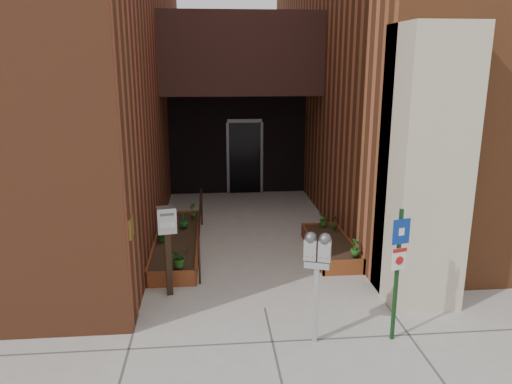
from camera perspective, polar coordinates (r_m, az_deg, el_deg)
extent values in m
plane|color=#9E9991|center=(8.23, 0.99, -13.12)|extent=(80.00, 80.00, 0.00)
cube|color=brown|center=(14.90, -27.06, 17.73)|extent=(8.00, 14.60, 10.00)
cube|color=brown|center=(15.94, 21.08, 18.05)|extent=(8.00, 13.70, 10.00)
cube|color=#BEB092|center=(8.32, 18.67, 2.54)|extent=(1.10, 1.20, 4.40)
cube|color=black|center=(13.25, -1.87, 15.48)|extent=(4.20, 2.00, 2.00)
cube|color=black|center=(14.83, -2.12, 5.72)|extent=(4.00, 0.30, 3.00)
cube|color=black|center=(14.75, -1.29, 3.90)|extent=(0.90, 0.06, 2.10)
cube|color=#B79338|center=(7.50, -14.10, -3.96)|extent=(0.04, 0.30, 0.30)
cube|color=maroon|center=(8.98, -9.69, -9.78)|extent=(0.90, 0.04, 0.30)
cube|color=maroon|center=(12.30, -8.52, -2.85)|extent=(0.90, 0.04, 0.30)
cube|color=maroon|center=(10.66, -11.33, -5.81)|extent=(0.04, 3.60, 0.30)
cube|color=maroon|center=(10.60, -6.68, -5.73)|extent=(0.04, 3.60, 0.30)
cube|color=black|center=(10.63, -9.00, -5.87)|extent=(0.82, 3.52, 0.26)
cube|color=maroon|center=(9.45, 10.04, -8.51)|extent=(0.80, 0.04, 0.30)
cube|color=maroon|center=(11.40, 7.22, -4.25)|extent=(0.80, 0.04, 0.30)
cube|color=maroon|center=(10.33, 6.43, -6.28)|extent=(0.04, 2.20, 0.30)
cube|color=maroon|center=(10.51, 10.51, -6.08)|extent=(0.04, 2.20, 0.30)
cube|color=black|center=(10.42, 8.48, -6.29)|extent=(0.72, 2.12, 0.26)
cylinder|color=black|center=(8.91, -6.50, -7.76)|extent=(0.04, 0.04, 0.90)
cylinder|color=black|center=(12.02, -6.23, -1.70)|extent=(0.04, 0.04, 0.90)
cylinder|color=black|center=(10.32, -6.42, -2.02)|extent=(0.04, 3.30, 0.04)
cube|color=#ACACAE|center=(7.16, 6.83, -12.70)|extent=(0.09, 0.09, 1.13)
cube|color=#ACACAE|center=(6.90, 6.98, -8.20)|extent=(0.36, 0.24, 0.09)
cube|color=#ACACAE|center=(6.83, 6.23, -6.56)|extent=(0.20, 0.16, 0.29)
sphere|color=#59595B|center=(6.77, 6.27, -5.23)|extent=(0.17, 0.17, 0.17)
cube|color=white|center=(6.77, 6.17, -6.56)|extent=(0.10, 0.04, 0.06)
cube|color=#B21414|center=(6.80, 6.15, -7.27)|extent=(0.10, 0.04, 0.03)
cube|color=#ACACAE|center=(6.81, 7.84, -6.68)|extent=(0.20, 0.16, 0.29)
sphere|color=#59595B|center=(6.75, 7.90, -5.34)|extent=(0.17, 0.17, 0.17)
cube|color=white|center=(6.75, 7.79, -6.68)|extent=(0.10, 0.04, 0.06)
cube|color=#B21414|center=(6.78, 7.77, -7.39)|extent=(0.10, 0.04, 0.03)
cube|color=#143817|center=(7.25, 15.77, -9.25)|extent=(0.05, 0.05, 1.94)
cube|color=navy|center=(6.99, 16.27, -4.36)|extent=(0.26, 0.09, 0.35)
cube|color=white|center=(6.99, 16.30, -4.37)|extent=(0.09, 0.03, 0.11)
cube|color=white|center=(7.13, 16.04, -7.38)|extent=(0.22, 0.07, 0.31)
cube|color=#B21414|center=(7.08, 16.14, -6.43)|extent=(0.22, 0.07, 0.05)
cylinder|color=#B21414|center=(7.13, 16.08, -7.54)|extent=(0.12, 0.04, 0.12)
cube|color=black|center=(8.56, -9.96, -8.04)|extent=(0.12, 0.12, 1.13)
cube|color=#B0AFB2|center=(8.29, -10.20, -3.15)|extent=(0.34, 0.28, 0.43)
cube|color=#59595B|center=(8.15, -10.15, -2.58)|extent=(0.22, 0.05, 0.04)
cube|color=white|center=(8.20, -10.09, -3.74)|extent=(0.24, 0.06, 0.10)
imported|color=#214E16|center=(9.00, -8.81, -7.31)|extent=(0.49, 0.49, 0.38)
imported|color=#1A5C20|center=(10.32, -10.83, -4.42)|extent=(0.28, 0.28, 0.40)
imported|color=#1B5E1E|center=(11.06, -8.28, -3.15)|extent=(0.26, 0.26, 0.34)
imported|color=#235719|center=(11.65, -7.25, -2.11)|extent=(0.26, 0.26, 0.36)
imported|color=#1F5317|center=(9.55, 11.30, -6.26)|extent=(0.26, 0.26, 0.33)
imported|color=#224F16|center=(10.97, 9.02, -3.39)|extent=(0.24, 0.24, 0.32)
imported|color=#285D1A|center=(11.15, 7.76, -3.09)|extent=(0.31, 0.31, 0.30)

